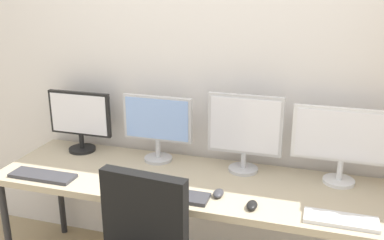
{
  "coord_description": "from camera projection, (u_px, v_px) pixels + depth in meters",
  "views": [
    {
      "loc": [
        0.69,
        -1.59,
        1.86
      ],
      "look_at": [
        0.0,
        0.65,
        1.09
      ],
      "focal_mm": 40.31,
      "sensor_mm": 36.0,
      "label": 1
    }
  ],
  "objects": [
    {
      "name": "monitor_center_left",
      "position": [
        157.0,
        124.0,
        2.72
      ],
      "size": [
        0.45,
        0.18,
        0.43
      ],
      "color": "silver",
      "rests_on": "desk"
    },
    {
      "name": "desk",
      "position": [
        190.0,
        187.0,
        2.54
      ],
      "size": [
        2.31,
        0.68,
        0.74
      ],
      "color": "tan",
      "rests_on": "ground_plane"
    },
    {
      "name": "monitor_center_right",
      "position": [
        245.0,
        130.0,
        2.56
      ],
      "size": [
        0.45,
        0.18,
        0.48
      ],
      "color": "silver",
      "rests_on": "desk"
    },
    {
      "name": "keyboard_right",
      "position": [
        341.0,
        220.0,
        2.08
      ],
      "size": [
        0.35,
        0.13,
        0.02
      ],
      "primitive_type": "cube",
      "color": "silver",
      "rests_on": "desk"
    },
    {
      "name": "keyboard_center",
      "position": [
        177.0,
        195.0,
        2.32
      ],
      "size": [
        0.35,
        0.13,
        0.02
      ],
      "primitive_type": "cube",
      "color": "#38383D",
      "rests_on": "desk"
    },
    {
      "name": "monitor_far_left",
      "position": [
        80.0,
        118.0,
        2.88
      ],
      "size": [
        0.44,
        0.18,
        0.41
      ],
      "color": "black",
      "rests_on": "desk"
    },
    {
      "name": "mouse_right_side",
      "position": [
        252.0,
        205.0,
        2.2
      ],
      "size": [
        0.06,
        0.1,
        0.03
      ],
      "primitive_type": "ellipsoid",
      "color": "black",
      "rests_on": "desk"
    },
    {
      "name": "mouse_left_side",
      "position": [
        218.0,
        193.0,
        2.33
      ],
      "size": [
        0.06,
        0.1,
        0.03
      ],
      "primitive_type": "ellipsoid",
      "color": "#38383D",
      "rests_on": "desk"
    },
    {
      "name": "monitor_far_right",
      "position": [
        343.0,
        140.0,
        2.41
      ],
      "size": [
        0.57,
        0.18,
        0.45
      ],
      "color": "silver",
      "rests_on": "desk"
    },
    {
      "name": "keyboard_left",
      "position": [
        43.0,
        176.0,
        2.55
      ],
      "size": [
        0.4,
        0.13,
        0.02
      ],
      "primitive_type": "cube",
      "color": "#38383D",
      "rests_on": "desk"
    },
    {
      "name": "wall_back",
      "position": [
        209.0,
        71.0,
        2.73
      ],
      "size": [
        4.71,
        0.11,
        2.6
      ],
      "color": "silver",
      "rests_on": "ground_plane"
    }
  ]
}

